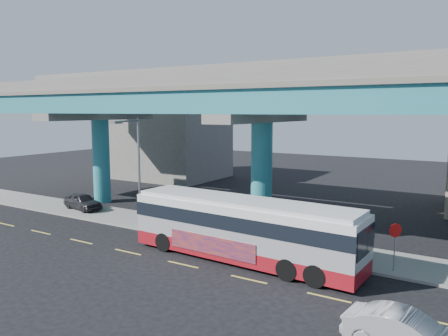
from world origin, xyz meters
The scene contains 10 objects.
ground centered at (0.00, 0.00, 0.00)m, with size 120.00×120.00×0.00m, color black.
sidewalk centered at (0.00, 5.50, 0.07)m, with size 70.00×4.00×0.15m, color gray.
lane_markings centered at (0.00, -0.30, 0.01)m, with size 58.00×0.12×0.01m.
viaduct centered at (0.00, 9.11, 9.14)m, with size 52.00×12.40×11.70m.
building_concrete centered at (-20.00, 24.00, 4.50)m, with size 12.00×10.00×9.00m, color gray.
transit_bus centered at (2.41, 1.99, 1.88)m, with size 13.49×3.54×3.43m.
sedan centered at (11.63, -3.18, 0.69)m, with size 4.33×1.89×1.38m, color #A6A6AB.
parked_car centered at (-14.66, 5.58, 0.83)m, with size 4.18×2.27×1.35m, color #28282C.
street_lamp centered at (-6.91, 3.44, 5.08)m, with size 0.50×2.48×7.57m.
stop_sign centered at (9.88, 4.18, 1.93)m, with size 0.54×0.56×2.48m.
Camera 1 is at (13.62, -18.37, 8.19)m, focal length 35.00 mm.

